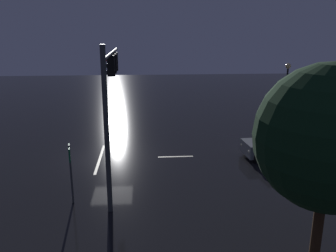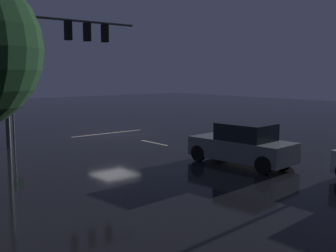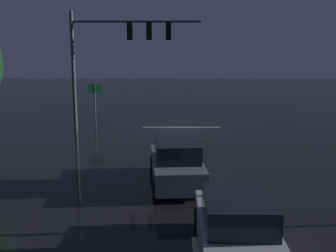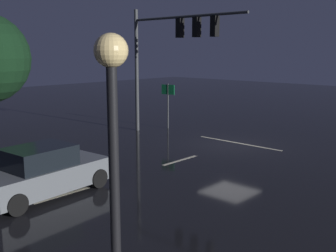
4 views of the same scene
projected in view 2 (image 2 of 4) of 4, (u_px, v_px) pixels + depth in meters
The scene contains 7 objects.
ground_plane at pixel (114, 135), 25.02m from camera, with size 80.00×80.00×0.00m, color black.
traffic_signal_assembly at pixel (56, 46), 21.55m from camera, with size 7.69×0.47×7.16m.
lane_dash_far at pixel (154, 143), 21.98m from camera, with size 2.20×0.16×0.01m, color beige.
lane_dash_mid at pixel (241, 161), 17.43m from camera, with size 2.20×0.16×0.01m, color beige.
stop_bar at pixel (108, 133), 25.54m from camera, with size 5.00×0.16×0.01m, color beige.
car_approaching at pixel (243, 145), 16.74m from camera, with size 2.20×4.48×1.70m.
route_sign at pixel (13, 105), 22.14m from camera, with size 0.89×0.24×2.78m.
Camera 2 is at (13.40, 21.07, 3.68)m, focal length 43.81 mm.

